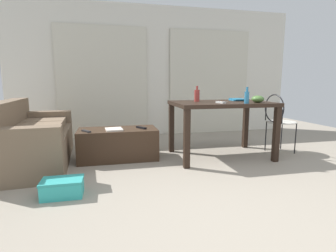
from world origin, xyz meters
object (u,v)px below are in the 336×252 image
(couch, at_px, (31,140))
(wire_chair, at_px, (278,117))
(tv_remote_on_table, at_px, (221,102))
(scissors, at_px, (222,102))
(book_stack, at_px, (238,100))
(magazine, at_px, (114,129))
(shoebox, at_px, (63,188))
(bottle_near, at_px, (197,95))
(bowl, at_px, (258,99))
(tv_remote_primary, at_px, (86,131))
(tv_remote_secondary, at_px, (141,128))
(coffee_table, at_px, (118,144))
(craft_table, at_px, (221,109))
(bottle_far, at_px, (247,97))

(couch, relative_size, wire_chair, 2.08)
(tv_remote_on_table, xyz_separation_m, scissors, (0.13, 0.22, -0.01))
(book_stack, xyz_separation_m, magazine, (-1.80, -0.07, -0.36))
(couch, xyz_separation_m, scissors, (2.50, -0.26, 0.46))
(couch, xyz_separation_m, shoebox, (0.55, -1.14, -0.23))
(tv_remote_on_table, bearing_deg, wire_chair, 4.50)
(bottle_near, xyz_separation_m, bowl, (0.71, -0.38, -0.04))
(tv_remote_on_table, bearing_deg, tv_remote_primary, 159.99)
(bottle_near, bearing_deg, book_stack, 4.74)
(wire_chair, height_order, tv_remote_secondary, wire_chair)
(coffee_table, xyz_separation_m, magazine, (-0.05, -0.08, 0.22))
(scissors, height_order, tv_remote_secondary, scissors)
(bowl, relative_size, tv_remote_primary, 0.93)
(bottle_near, xyz_separation_m, shoebox, (-1.64, -1.04, -0.78))
(tv_remote_primary, bearing_deg, shoebox, -132.35)
(tv_remote_on_table, relative_size, magazine, 0.67)
(craft_table, relative_size, bottle_far, 6.42)
(bowl, bearing_deg, book_stack, 97.29)
(coffee_table, height_order, scissors, scissors)
(couch, xyz_separation_m, bottle_near, (2.19, -0.10, 0.54))
(craft_table, bearing_deg, wire_chair, 0.04)
(craft_table, xyz_separation_m, bottle_far, (0.17, -0.37, 0.18))
(bottle_near, bearing_deg, tv_remote_primary, -177.39)
(shoebox, bearing_deg, bottle_near, 32.38)
(wire_chair, height_order, shoebox, wire_chair)
(wire_chair, distance_m, bowl, 0.63)
(scissors, height_order, tv_remote_primary, scissors)
(tv_remote_primary, bearing_deg, tv_remote_on_table, -44.43)
(coffee_table, height_order, bottle_far, bottle_far)
(book_stack, height_order, tv_remote_on_table, book_stack)
(wire_chair, distance_m, tv_remote_primary, 2.71)
(bottle_near, bearing_deg, magazine, -179.18)
(book_stack, bearing_deg, craft_table, -152.03)
(tv_remote_on_table, height_order, shoebox, tv_remote_on_table)
(coffee_table, relative_size, craft_table, 0.79)
(bottle_far, distance_m, shoebox, 2.32)
(tv_remote_primary, bearing_deg, tv_remote_secondary, -26.44)
(bottle_near, distance_m, scissors, 0.36)
(wire_chair, relative_size, bowl, 5.43)
(couch, distance_m, shoebox, 1.29)
(tv_remote_secondary, bearing_deg, tv_remote_primary, 157.58)
(craft_table, distance_m, wire_chair, 0.91)
(tv_remote_secondary, bearing_deg, wire_chair, -34.15)
(tv_remote_secondary, xyz_separation_m, magazine, (-0.36, -0.04, -0.00))
(bowl, distance_m, magazine, 1.93)
(craft_table, bearing_deg, book_stack, 27.97)
(tv_remote_primary, height_order, tv_remote_secondary, tv_remote_secondary)
(scissors, bearing_deg, wire_chair, 1.94)
(bottle_near, height_order, scissors, bottle_near)
(bowl, relative_size, tv_remote_on_table, 1.00)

